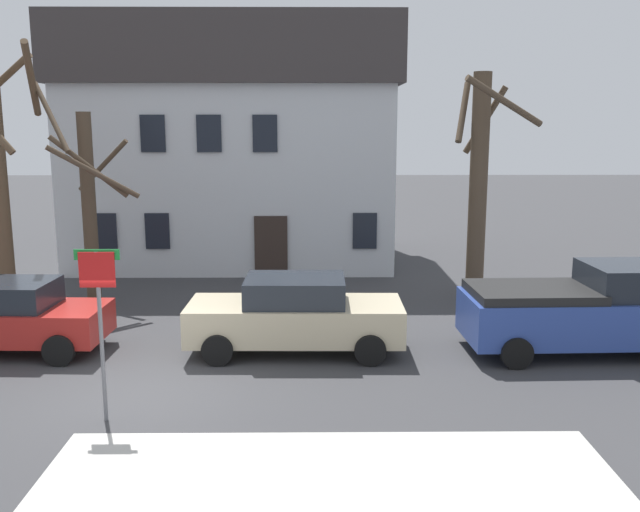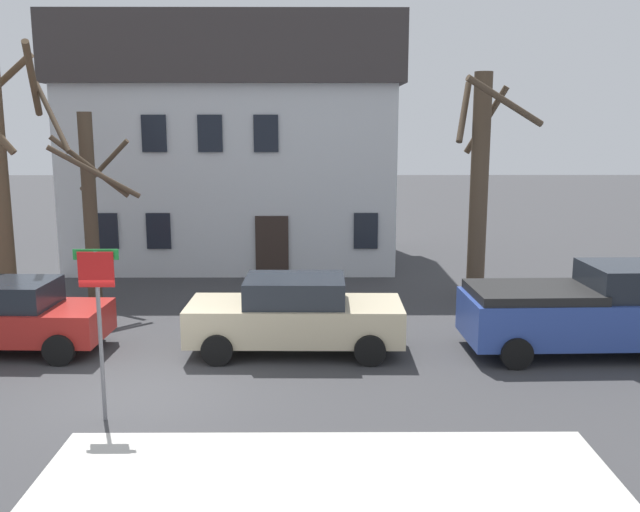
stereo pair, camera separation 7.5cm
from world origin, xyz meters
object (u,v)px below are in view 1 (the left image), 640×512
building_main (235,142)px  car_red_sedan (10,317)px  car_beige_sedan (295,315)px  pickup_truck_blue (584,310)px  street_sign_pole (99,303)px  tree_bare_far (479,180)px  tree_bare_mid (88,200)px

building_main → car_red_sedan: building_main is taller
car_beige_sedan → pickup_truck_blue: pickup_truck_blue is taller
car_beige_sedan → pickup_truck_blue: bearing=-0.9°
pickup_truck_blue → street_sign_pole: size_ratio=1.74×
building_main → pickup_truck_blue: 14.91m
tree_bare_far → street_sign_pole: bearing=-134.4°
building_main → car_red_sedan: (-3.92, -11.23, -3.62)m
building_main → tree_bare_far: bearing=-39.7°
tree_bare_far → pickup_truck_blue: bearing=-75.7°
building_main → tree_bare_mid: bearing=-116.2°
tree_bare_mid → street_sign_pole: (2.70, -8.09, -0.89)m
car_red_sedan → tree_bare_far: bearing=22.6°
tree_bare_far → pickup_truck_blue: size_ratio=1.25×
pickup_truck_blue → car_beige_sedan: bearing=179.1°
building_main → tree_bare_mid: (-3.40, -6.91, -1.44)m
tree_bare_far → street_sign_pole: size_ratio=2.17×
building_main → car_beige_sedan: building_main is taller
car_beige_sedan → pickup_truck_blue: (6.47, -0.10, 0.11)m
car_beige_sedan → pickup_truck_blue: 6.47m
tree_bare_mid → car_beige_sedan: 7.66m
tree_bare_mid → pickup_truck_blue: 13.32m
tree_bare_mid → tree_bare_far: size_ratio=0.95×
building_main → street_sign_pole: 15.19m
tree_bare_far → car_beige_sedan: (-5.20, -4.89, -2.65)m
car_beige_sedan → street_sign_pole: bearing=-130.9°
tree_bare_mid → street_sign_pole: tree_bare_mid is taller
tree_bare_far → tree_bare_mid: bearing=-177.4°
car_red_sedan → tree_bare_mid: bearing=83.3°
building_main → street_sign_pole: building_main is taller
car_red_sedan → street_sign_pole: street_sign_pole is taller
tree_bare_mid → car_beige_sedan: bearing=-36.6°
car_red_sedan → car_beige_sedan: bearing=-0.5°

